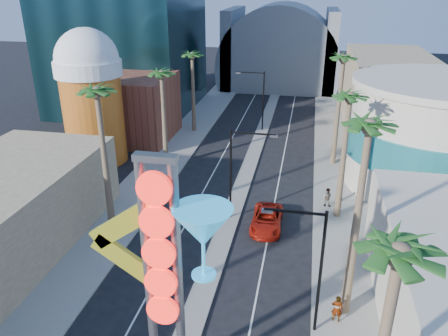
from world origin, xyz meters
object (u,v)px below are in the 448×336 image
neon_sign (180,266)px  pedestrian_b (327,197)px  pedestrian_a (337,309)px  red_pickup (267,219)px

neon_sign → pedestrian_b: neon_sign is taller
neon_sign → pedestrian_a: neon_sign is taller
red_pickup → pedestrian_a: pedestrian_a is taller
neon_sign → pedestrian_a: size_ratio=6.96×
pedestrian_a → pedestrian_b: size_ratio=1.03×
pedestrian_a → pedestrian_b: pedestrian_a is taller
red_pickup → pedestrian_a: bearing=-63.4°
neon_sign → pedestrian_b: 22.79m
neon_sign → red_pickup: neon_sign is taller
pedestrian_a → pedestrian_b: 14.65m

